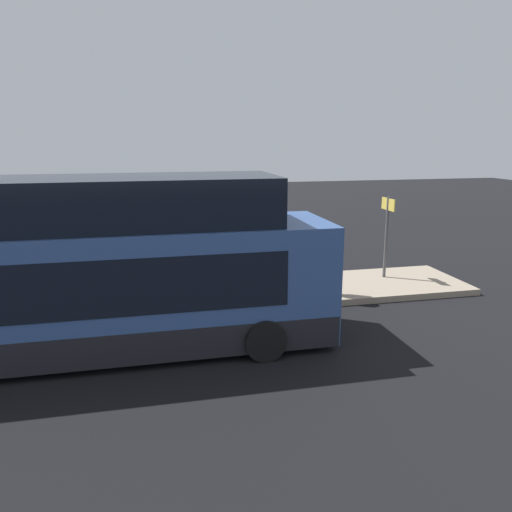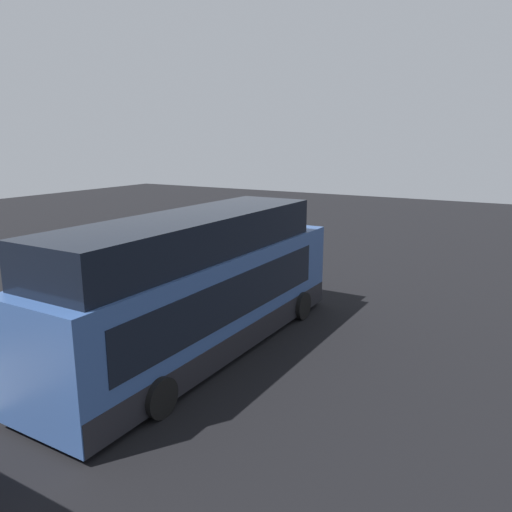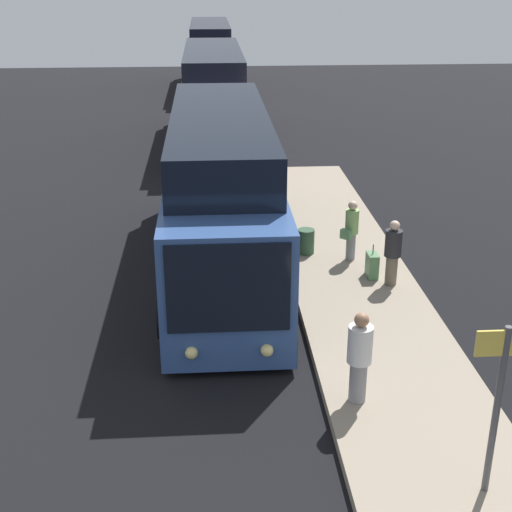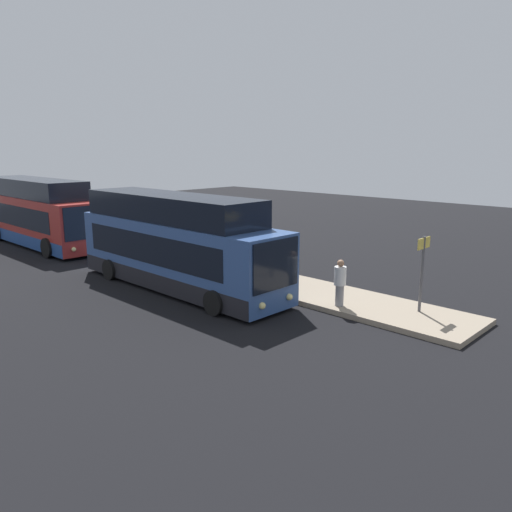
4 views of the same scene
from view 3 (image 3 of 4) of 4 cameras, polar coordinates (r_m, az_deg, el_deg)
name	(u,v)px [view 3 (image 3 of 4)]	position (r m, az deg, el deg)	size (l,w,h in m)	color
ground	(225,285)	(17.36, -2.47, -2.32)	(80.00, 80.00, 0.00)	black
platform	(351,278)	(17.65, 7.58, -1.73)	(20.00, 2.97, 0.19)	gray
bus_lead	(221,202)	(17.89, -2.80, 4.34)	(10.93, 2.84, 3.90)	#33518C
bus_second	(214,103)	(31.01, -3.40, 12.13)	(11.28, 2.85, 3.95)	maroon
bus_third	(210,59)	(45.54, -3.66, 15.44)	(11.64, 2.80, 3.93)	#B2ADA8
passenger_boarding	(351,228)	(18.18, 7.63, 2.20)	(0.59, 0.57, 1.57)	gray
passenger_waiting	(359,355)	(12.31, 8.28, -7.84)	(0.55, 0.55, 1.69)	gray
passenger_with_bags	(393,251)	(16.88, 10.89, 0.41)	(0.56, 0.56, 1.60)	#6B604C
suitcase	(372,265)	(17.43, 9.27, -0.73)	(0.47, 0.24, 0.83)	#598C59
sign_post	(499,390)	(10.38, 18.90, -10.13)	(0.10, 0.84, 2.65)	#4C4C51
trash_bin	(306,241)	(18.66, 4.01, 1.18)	(0.44, 0.44, 0.65)	#2D4C33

